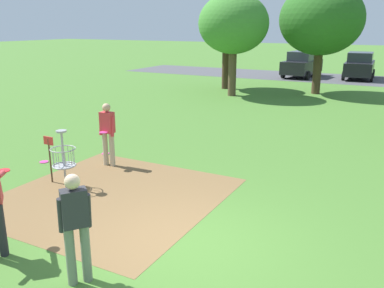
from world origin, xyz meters
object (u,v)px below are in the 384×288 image
(tree_near_right, at_px, (321,20))
(player_throwing, at_px, (108,131))
(tree_mid_left, at_px, (227,23))
(parked_car_center_left, at_px, (360,66))
(disc_golf_basket, at_px, (62,157))
(parked_car_leftmost, at_px, (302,64))
(frisbee_near_basket, at_px, (106,154))
(player_foreground_watching, at_px, (76,223))
(frisbee_by_tee, at_px, (44,162))
(tree_mid_right, at_px, (234,24))

(tree_near_right, bearing_deg, player_throwing, -98.78)
(tree_near_right, height_order, tree_mid_left, tree_near_right)
(parked_car_center_left, bearing_deg, player_throwing, -98.87)
(disc_golf_basket, bearing_deg, tree_mid_left, 100.26)
(parked_car_leftmost, bearing_deg, frisbee_near_basket, -91.44)
(player_foreground_watching, relative_size, tree_mid_left, 0.33)
(player_throwing, bearing_deg, parked_car_center_left, 81.13)
(player_foreground_watching, xyz_separation_m, parked_car_center_left, (0.59, 27.54, -0.05))
(disc_golf_basket, distance_m, frisbee_near_basket, 2.74)
(frisbee_near_basket, height_order, frisbee_by_tee, same)
(player_foreground_watching, relative_size, parked_car_center_left, 0.40)
(tree_mid_right, distance_m, parked_car_center_left, 12.31)
(disc_golf_basket, bearing_deg, tree_mid_right, 96.51)
(tree_mid_right, height_order, parked_car_leftmost, tree_mid_right)
(disc_golf_basket, distance_m, player_throwing, 1.76)
(tree_mid_left, bearing_deg, parked_car_center_left, 53.23)
(tree_mid_right, bearing_deg, tree_near_right, 35.83)
(parked_car_leftmost, bearing_deg, tree_mid_left, -108.63)
(player_throwing, xyz_separation_m, parked_car_leftmost, (-0.23, 22.28, -0.05))
(frisbee_by_tee, xyz_separation_m, parked_car_center_left, (5.39, 23.76, 0.91))
(player_throwing, relative_size, parked_car_leftmost, 0.39)
(disc_golf_basket, height_order, parked_car_center_left, parked_car_center_left)
(tree_mid_left, relative_size, parked_car_center_left, 1.21)
(player_throwing, bearing_deg, player_foreground_watching, -55.74)
(tree_near_right, relative_size, tree_mid_right, 1.10)
(disc_golf_basket, xyz_separation_m, parked_car_center_left, (3.54, 24.85, 0.17))
(frisbee_by_tee, bearing_deg, tree_mid_right, 88.91)
(player_foreground_watching, relative_size, player_throwing, 1.00)
(player_throwing, height_order, frisbee_by_tee, player_throwing)
(player_foreground_watching, relative_size, frisbee_by_tee, 7.09)
(frisbee_near_basket, xyz_separation_m, frisbee_by_tee, (-1.02, -1.42, 0.00))
(disc_golf_basket, bearing_deg, player_throwing, 92.04)
(tree_mid_right, xyz_separation_m, parked_car_center_left, (5.14, 10.83, -2.80))
(player_throwing, bearing_deg, disc_golf_basket, -87.96)
(disc_golf_basket, xyz_separation_m, player_throwing, (-0.06, 1.74, 0.21))
(disc_golf_basket, bearing_deg, parked_car_leftmost, 90.69)
(disc_golf_basket, xyz_separation_m, frisbee_near_basket, (-0.83, 2.51, -0.74))
(player_throwing, height_order, parked_car_leftmost, parked_car_leftmost)
(player_foreground_watching, bearing_deg, tree_mid_left, 107.32)
(player_foreground_watching, height_order, tree_mid_right, tree_mid_right)
(disc_golf_basket, xyz_separation_m, frisbee_by_tee, (-1.85, 1.09, -0.74))
(tree_mid_left, bearing_deg, player_throwing, -78.77)
(disc_golf_basket, relative_size, parked_car_leftmost, 0.32)
(tree_near_right, relative_size, parked_car_leftmost, 1.35)
(frisbee_by_tee, relative_size, parked_car_center_left, 0.06)
(tree_mid_left, height_order, tree_mid_right, tree_mid_right)
(frisbee_near_basket, distance_m, tree_near_right, 15.15)
(tree_mid_left, relative_size, tree_mid_right, 0.98)
(frisbee_near_basket, distance_m, frisbee_by_tee, 1.75)
(player_throwing, xyz_separation_m, tree_near_right, (2.33, 15.07, 2.98))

